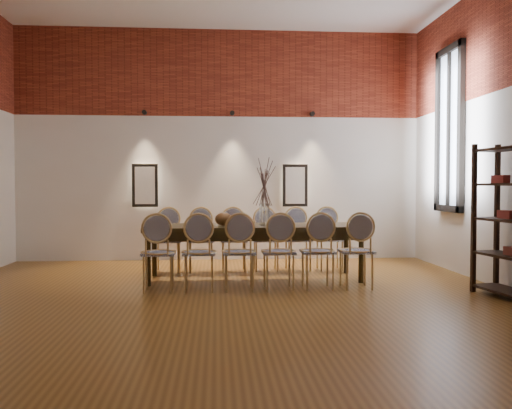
{
  "coord_description": "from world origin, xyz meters",
  "views": [
    {
      "loc": [
        -0.07,
        -5.98,
        1.3
      ],
      "look_at": [
        0.44,
        1.06,
        1.05
      ],
      "focal_mm": 38.0,
      "sensor_mm": 36.0,
      "label": 1
    }
  ],
  "objects": [
    {
      "name": "vase",
      "position": [
        0.59,
        1.46,
        0.9
      ],
      "size": [
        0.14,
        0.14,
        0.3
      ],
      "primitive_type": "cylinder",
      "color": "silver",
      "rests_on": "dining_table"
    },
    {
      "name": "book",
      "position": [
        0.29,
        1.5,
        0.77
      ],
      "size": [
        0.26,
        0.18,
        0.03
      ],
      "primitive_type": "cube",
      "rotation": [
        0.0,
        0.0,
        0.01
      ],
      "color": "#81224B",
      "rests_on": "dining_table"
    },
    {
      "name": "chair_far_a",
      "position": [
        -0.81,
        2.2,
        0.47
      ],
      "size": [
        0.45,
        0.45,
        0.94
      ],
      "primitive_type": null,
      "rotation": [
        0.0,
        0.0,
        3.15
      ],
      "color": "tan",
      "rests_on": "floor"
    },
    {
      "name": "chair_near_a",
      "position": [
        -0.79,
        0.69,
        0.47
      ],
      "size": [
        0.45,
        0.45,
        0.94
      ],
      "primitive_type": null,
      "rotation": [
        0.0,
        0.0,
        0.01
      ],
      "color": "tan",
      "rests_on": "floor"
    },
    {
      "name": "chair_near_d",
      "position": [
        0.7,
        0.71,
        0.47
      ],
      "size": [
        0.45,
        0.45,
        0.94
      ],
      "primitive_type": null,
      "rotation": [
        0.0,
        0.0,
        0.01
      ],
      "color": "tan",
      "rests_on": "floor"
    },
    {
      "name": "spot_fixture_left",
      "position": [
        -1.3,
        3.42,
        2.55
      ],
      "size": [
        0.08,
        0.1,
        0.08
      ],
      "primitive_type": "cylinder",
      "rotation": [
        1.57,
        0.0,
        0.0
      ],
      "color": "black",
      "rests_on": "wall_back"
    },
    {
      "name": "floor",
      "position": [
        0.0,
        0.0,
        -0.01
      ],
      "size": [
        7.0,
        7.0,
        0.02
      ],
      "primitive_type": "cube",
      "color": "brown",
      "rests_on": "ground"
    },
    {
      "name": "chair_near_c",
      "position": [
        0.2,
        0.7,
        0.47
      ],
      "size": [
        0.45,
        0.45,
        0.94
      ],
      "primitive_type": null,
      "rotation": [
        0.0,
        0.0,
        0.01
      ],
      "color": "tan",
      "rests_on": "floor"
    },
    {
      "name": "chair_far_d",
      "position": [
        0.68,
        2.22,
        0.47
      ],
      "size": [
        0.45,
        0.45,
        0.94
      ],
      "primitive_type": null,
      "rotation": [
        0.0,
        0.0,
        3.15
      ],
      "color": "tan",
      "rests_on": "floor"
    },
    {
      "name": "window_frame",
      "position": [
        3.44,
        2.0,
        2.15
      ],
      "size": [
        0.08,
        0.9,
        2.5
      ],
      "primitive_type": "cube",
      "color": "black",
      "rests_on": "wall_right"
    },
    {
      "name": "bowl",
      "position": [
        0.02,
        1.41,
        0.84
      ],
      "size": [
        0.24,
        0.24,
        0.18
      ],
      "primitive_type": "ellipsoid",
      "color": "brown",
      "rests_on": "dining_table"
    },
    {
      "name": "spot_fixture_mid",
      "position": [
        0.2,
        3.42,
        2.55
      ],
      "size": [
        0.08,
        0.1,
        0.08
      ],
      "primitive_type": "cylinder",
      "rotation": [
        1.57,
        0.0,
        0.0
      ],
      "color": "black",
      "rests_on": "wall_back"
    },
    {
      "name": "dried_branches",
      "position": [
        0.59,
        1.46,
        1.35
      ],
      "size": [
        0.5,
        0.5,
        0.7
      ],
      "primitive_type": null,
      "color": "#4D362E",
      "rests_on": "vase"
    },
    {
      "name": "chair_far_b",
      "position": [
        -0.31,
        2.21,
        0.47
      ],
      "size": [
        0.45,
        0.45,
        0.94
      ],
      "primitive_type": null,
      "rotation": [
        0.0,
        0.0,
        3.15
      ],
      "color": "tan",
      "rests_on": "floor"
    },
    {
      "name": "chair_near_f",
      "position": [
        1.69,
        0.72,
        0.47
      ],
      "size": [
        0.45,
        0.45,
        0.94
      ],
      "primitive_type": null,
      "rotation": [
        0.0,
        0.0,
        0.01
      ],
      "color": "tan",
      "rests_on": "floor"
    },
    {
      "name": "shelving_rack",
      "position": [
        3.28,
        -0.06,
        0.9
      ],
      "size": [
        0.52,
        1.04,
        1.8
      ],
      "primitive_type": null,
      "rotation": [
        0.0,
        0.0,
        0.15
      ],
      "color": "black",
      "rests_on": "floor"
    },
    {
      "name": "spot_fixture_right",
      "position": [
        1.6,
        3.42,
        2.55
      ],
      "size": [
        0.08,
        0.1,
        0.08
      ],
      "primitive_type": "cylinder",
      "rotation": [
        1.57,
        0.0,
        0.0
      ],
      "color": "black",
      "rests_on": "wall_back"
    },
    {
      "name": "wall_back",
      "position": [
        0.0,
        3.55,
        2.0
      ],
      "size": [
        7.0,
        0.1,
        4.0
      ],
      "primitive_type": "cube",
      "color": "silver",
      "rests_on": "ground"
    },
    {
      "name": "niche_left",
      "position": [
        -1.3,
        3.45,
        1.3
      ],
      "size": [
        0.36,
        0.06,
        0.66
      ],
      "primitive_type": "cube",
      "color": "#FFEAC6",
      "rests_on": "wall_back"
    },
    {
      "name": "brick_band_back",
      "position": [
        0.0,
        3.48,
        3.25
      ],
      "size": [
        7.0,
        0.02,
        1.5
      ],
      "primitive_type": "cube",
      "color": "maroon",
      "rests_on": "ground"
    },
    {
      "name": "wall_front",
      "position": [
        0.0,
        -3.55,
        2.0
      ],
      "size": [
        7.0,
        0.1,
        4.0
      ],
      "primitive_type": "cube",
      "color": "silver",
      "rests_on": "ground"
    },
    {
      "name": "chair_far_f",
      "position": [
        1.67,
        2.23,
        0.47
      ],
      "size": [
        0.45,
        0.45,
        0.94
      ],
      "primitive_type": null,
      "rotation": [
        0.0,
        0.0,
        3.15
      ],
      "color": "tan",
      "rests_on": "floor"
    },
    {
      "name": "niche_right",
      "position": [
        1.3,
        3.45,
        1.3
      ],
      "size": [
        0.36,
        0.06,
        0.66
      ],
      "primitive_type": "cube",
      "color": "#FFEAC6",
      "rests_on": "wall_back"
    },
    {
      "name": "chair_far_e",
      "position": [
        1.17,
        2.23,
        0.47
      ],
      "size": [
        0.45,
        0.45,
        0.94
      ],
      "primitive_type": null,
      "rotation": [
        0.0,
        0.0,
        3.15
      ],
      "color": "tan",
      "rests_on": "floor"
    },
    {
      "name": "window_glass",
      "position": [
        3.46,
        2.0,
        2.15
      ],
      "size": [
        0.02,
        0.78,
        2.38
      ],
      "primitive_type": "cube",
      "color": "silver",
      "rests_on": "wall_right"
    },
    {
      "name": "window_mullion",
      "position": [
        3.44,
        2.0,
        2.15
      ],
      "size": [
        0.06,
        0.06,
        2.4
      ],
      "primitive_type": "cube",
      "color": "black",
      "rests_on": "wall_right"
    },
    {
      "name": "chair_near_e",
      "position": [
        1.19,
        0.71,
        0.47
      ],
      "size": [
        0.45,
        0.45,
        0.94
      ],
      "primitive_type": null,
      "rotation": [
        0.0,
        0.0,
        0.01
      ],
      "color": "tan",
      "rests_on": "floor"
    },
    {
      "name": "chair_far_c",
      "position": [
        0.18,
        2.22,
        0.47
      ],
      "size": [
        0.45,
        0.45,
        0.94
      ],
      "primitive_type": null,
      "rotation": [
        0.0,
        0.0,
        3.15
      ],
      "color": "tan",
      "rests_on": "floor"
    },
    {
      "name": "dining_table",
      "position": [
        0.44,
        1.46,
        0.38
      ],
      "size": [
        2.98,
        0.99,
        0.75
      ],
      "primitive_type": "cube",
      "rotation": [
        0.0,
        0.0,
        0.01
      ],
      "color": "#2F200B",
      "rests_on": "floor"
    },
    {
      "name": "chair_near_b",
      "position": [
        -0.29,
        0.7,
        0.47
      ],
      "size": [
        0.45,
        0.45,
        0.94
      ],
      "primitive_type": null,
      "rotation": [
        0.0,
        0.0,
        0.01
      ],
      "color": "tan",
      "rests_on": "floor"
    }
  ]
}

